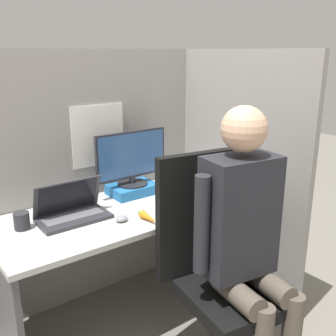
% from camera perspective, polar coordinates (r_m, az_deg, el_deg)
% --- Properties ---
extents(cubicle_panel_back, '(1.96, 0.05, 1.59)m').
position_cam_1_polar(cubicle_panel_back, '(2.54, -10.76, -1.51)').
color(cubicle_panel_back, gray).
rests_on(cubicle_panel_back, ground).
extents(cubicle_panel_right, '(0.04, 1.29, 1.59)m').
position_cam_1_polar(cubicle_panel_right, '(2.63, 8.30, -0.76)').
color(cubicle_panel_right, gray).
rests_on(cubicle_panel_right, ground).
extents(desk, '(1.46, 0.66, 0.70)m').
position_cam_1_polar(desk, '(2.35, -6.48, -9.80)').
color(desk, '#B7B7B2').
rests_on(desk, ground).
extents(paper_box, '(0.29, 0.21, 0.06)m').
position_cam_1_polar(paper_box, '(2.50, -5.15, -3.05)').
color(paper_box, '#236BAD').
rests_on(paper_box, desk).
extents(monitor, '(0.49, 0.19, 0.34)m').
position_cam_1_polar(monitor, '(2.44, -5.31, 1.50)').
color(monitor, '#232328').
rests_on(monitor, paper_box).
extents(laptop, '(0.37, 0.21, 0.21)m').
position_cam_1_polar(laptop, '(2.18, -13.74, -6.17)').
color(laptop, '#2D2D33').
rests_on(laptop, desk).
extents(mouse, '(0.07, 0.05, 0.03)m').
position_cam_1_polar(mouse, '(2.11, -6.73, -7.32)').
color(mouse, gray).
rests_on(mouse, desk).
extents(stapler, '(0.04, 0.17, 0.05)m').
position_cam_1_polar(stapler, '(2.56, 6.13, -2.74)').
color(stapler, black).
rests_on(stapler, desk).
extents(carrot_toy, '(0.04, 0.16, 0.04)m').
position_cam_1_polar(carrot_toy, '(2.10, -2.79, -7.25)').
color(carrot_toy, orange).
rests_on(carrot_toy, desk).
extents(office_chair, '(0.54, 0.59, 1.10)m').
position_cam_1_polar(office_chair, '(2.05, 7.09, -13.79)').
color(office_chair, black).
rests_on(office_chair, ground).
extents(person, '(0.48, 0.42, 1.35)m').
position_cam_1_polar(person, '(1.86, 11.26, -8.87)').
color(person, brown).
rests_on(person, ground).
extents(coffee_mug, '(0.08, 0.08, 0.09)m').
position_cam_1_polar(coffee_mug, '(2.66, 1.42, -1.52)').
color(coffee_mug, teal).
rests_on(coffee_mug, desk).
extents(pen_cup, '(0.08, 0.08, 0.09)m').
position_cam_1_polar(pen_cup, '(2.14, -20.46, -7.20)').
color(pen_cup, '#28282D').
rests_on(pen_cup, desk).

